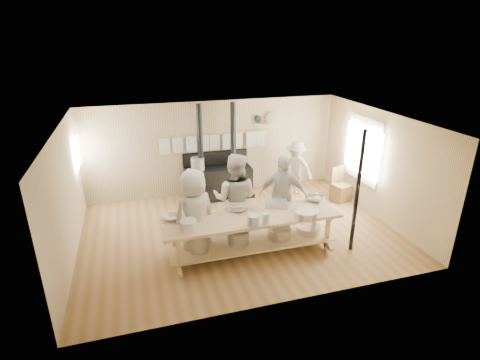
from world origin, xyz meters
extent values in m
plane|color=brown|center=(0.00, 0.00, 0.00)|extent=(7.00, 7.00, 0.00)
plane|color=tan|center=(0.00, 2.50, 1.30)|extent=(7.00, 0.00, 7.00)
plane|color=tan|center=(0.00, -2.50, 1.30)|extent=(7.00, 0.00, 7.00)
plane|color=tan|center=(-3.50, 0.00, 1.30)|extent=(0.00, 5.00, 5.00)
plane|color=tan|center=(3.50, 0.00, 1.30)|extent=(0.00, 5.00, 5.00)
plane|color=#BFAD8E|center=(0.00, 0.00, 2.60)|extent=(7.00, 7.00, 0.00)
cube|color=beige|center=(3.47, 0.60, 1.50)|extent=(0.06, 1.35, 1.65)
plane|color=white|center=(3.43, 0.60, 1.50)|extent=(0.00, 1.50, 1.50)
cube|color=beige|center=(3.42, 0.60, 1.50)|extent=(0.02, 0.03, 1.50)
plane|color=white|center=(-3.45, 2.00, 1.60)|extent=(0.00, 0.90, 0.90)
cube|color=black|center=(0.00, 2.10, 0.42)|extent=(1.80, 0.70, 0.85)
cube|color=black|center=(0.00, 2.10, 0.05)|extent=(1.90, 0.75, 0.10)
cube|color=black|center=(0.00, 2.40, 1.05)|extent=(1.80, 0.12, 0.35)
cylinder|color=black|center=(-0.45, 2.15, 1.73)|extent=(0.15, 0.15, 1.75)
cylinder|color=black|center=(0.45, 2.15, 1.73)|extent=(0.15, 0.15, 1.75)
cylinder|color=#B2B2B7|center=(-0.55, 2.10, 1.02)|extent=(0.36, 0.36, 0.34)
cylinder|color=gray|center=(0.55, 2.05, 1.00)|extent=(0.30, 0.30, 0.30)
cylinder|color=tan|center=(0.00, 2.40, 1.72)|extent=(3.00, 0.04, 0.04)
cube|color=white|center=(-1.35, 2.40, 1.50)|extent=(0.28, 0.01, 0.46)
cube|color=white|center=(-1.01, 2.40, 1.50)|extent=(0.28, 0.01, 0.46)
cube|color=white|center=(-0.68, 2.40, 1.50)|extent=(0.28, 0.01, 0.46)
cube|color=white|center=(-0.34, 2.40, 1.50)|extent=(0.28, 0.01, 0.46)
cube|color=white|center=(0.00, 2.40, 1.50)|extent=(0.28, 0.01, 0.46)
cube|color=white|center=(0.34, 2.40, 1.50)|extent=(0.28, 0.01, 0.46)
cube|color=white|center=(0.68, 2.40, 1.50)|extent=(0.28, 0.01, 0.46)
cube|color=white|center=(1.01, 2.40, 1.50)|extent=(0.28, 0.01, 0.46)
cube|color=white|center=(1.35, 2.40, 1.50)|extent=(0.28, 0.01, 0.46)
cube|color=tan|center=(1.40, 2.42, 1.90)|extent=(0.50, 0.14, 0.03)
cylinder|color=black|center=(1.25, 2.44, 2.05)|extent=(0.20, 0.04, 0.20)
cylinder|color=silver|center=(1.62, 2.44, 2.05)|extent=(0.32, 0.03, 0.32)
cube|color=tan|center=(0.00, -0.90, 0.82)|extent=(3.60, 0.90, 0.06)
cube|color=tan|center=(0.00, -0.90, 0.25)|extent=(3.40, 0.80, 0.04)
cube|color=tan|center=(0.00, -0.90, 0.20)|extent=(3.30, 0.06, 0.06)
cube|color=tan|center=(-1.55, -1.20, 0.42)|extent=(0.07, 0.07, 0.85)
cube|color=tan|center=(-1.55, -0.60, 0.42)|extent=(0.07, 0.07, 0.85)
cube|color=tan|center=(1.55, -1.20, 0.42)|extent=(0.07, 0.07, 0.85)
cube|color=tan|center=(1.55, -0.60, 0.42)|extent=(0.07, 0.07, 0.85)
cylinder|color=#B2B2B7|center=(-1.10, -0.90, 0.46)|extent=(0.40, 0.40, 0.38)
cylinder|color=gray|center=(-0.30, -0.90, 0.42)|extent=(0.44, 0.44, 0.30)
cylinder|color=silver|center=(0.60, -0.90, 0.38)|extent=(0.48, 0.48, 0.22)
cylinder|color=silver|center=(1.30, -0.90, 0.34)|extent=(0.52, 0.52, 0.14)
cylinder|color=black|center=(2.05, -1.35, 1.30)|extent=(0.08, 0.08, 2.60)
imported|color=#B5AEA1|center=(-1.05, -0.63, 0.85)|extent=(0.67, 0.48, 1.71)
imported|color=#B5AEA1|center=(-0.19, -0.30, 1.00)|extent=(1.22, 1.13, 2.00)
imported|color=#B5AEA1|center=(-1.12, -0.65, 0.94)|extent=(1.07, 0.89, 1.87)
imported|color=#B5AEA1|center=(0.94, -0.21, 0.91)|extent=(1.16, 0.87, 1.82)
imported|color=#B5AEA1|center=(2.14, 1.75, 0.75)|extent=(1.09, 1.08, 1.51)
cube|color=#513920|center=(3.15, 0.93, 0.23)|extent=(0.52, 0.52, 0.46)
cube|color=#513920|center=(3.10, 1.11, 0.66)|extent=(0.43, 0.14, 0.51)
imported|color=silver|center=(-1.55, -0.57, 0.89)|extent=(0.42, 0.42, 0.09)
imported|color=silver|center=(-0.21, -0.57, 0.90)|extent=(0.46, 0.46, 0.10)
imported|color=silver|center=(1.14, -1.03, 0.90)|extent=(0.57, 0.57, 0.10)
imported|color=silver|center=(1.55, -0.57, 0.91)|extent=(0.43, 0.43, 0.11)
cube|color=#B2B2B7|center=(0.64, -0.57, 0.90)|extent=(0.55, 0.46, 0.10)
cylinder|color=silver|center=(1.00, -1.23, 0.92)|extent=(0.52, 0.52, 0.15)
cylinder|color=gray|center=(-0.10, -1.23, 0.95)|extent=(0.25, 0.25, 0.21)
cylinder|color=silver|center=(-1.31, -1.08, 0.95)|extent=(0.32, 0.32, 0.19)
cylinder|color=silver|center=(0.16, -1.23, 0.95)|extent=(0.14, 0.14, 0.21)
camera|label=1|loc=(-2.13, -7.24, 4.29)|focal=28.00mm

